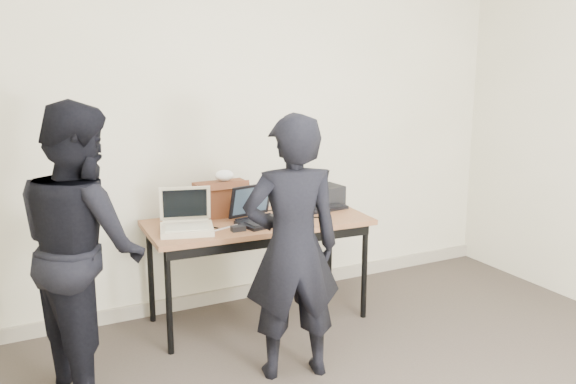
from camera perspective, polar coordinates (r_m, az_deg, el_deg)
room at (r=2.71m, az=13.78°, el=1.29°), size 4.60×4.60×2.80m
desk at (r=4.37m, az=-2.64°, el=-3.30°), size 1.54×0.74×0.72m
laptop_beige at (r=4.15m, az=-9.02°, el=-2.71°), size 0.40×0.40×0.27m
laptop_center at (r=4.30m, az=-2.61°, el=-1.98°), size 0.36×0.35×0.25m
laptop_right at (r=4.70m, az=2.46°, el=-0.65°), size 0.37×0.35×0.25m
leather_satchel at (r=4.45m, az=-5.98°, el=-0.55°), size 0.36×0.18×0.25m
tissue at (r=4.43m, az=-5.69°, el=1.48°), size 0.14×0.10×0.08m
equipment_box at (r=4.78m, az=3.27°, el=-0.27°), size 0.27×0.23×0.14m
power_brick at (r=4.11m, az=-4.45°, el=-3.25°), size 0.09×0.06×0.03m
cables at (r=4.36m, az=-2.08°, el=-2.45°), size 1.15×0.41×0.01m
person_typist at (r=3.62m, az=0.38°, el=-5.02°), size 0.63×0.49×1.53m
person_observer at (r=3.69m, az=-17.77°, el=-4.68°), size 0.77×0.90×1.61m
baseboard at (r=4.93m, az=-4.44°, el=-8.89°), size 4.50×0.03×0.10m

